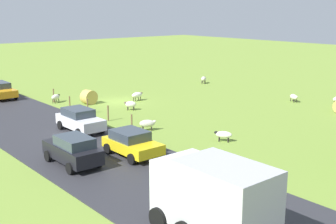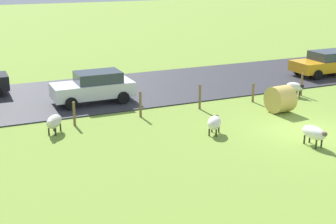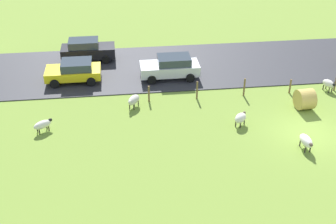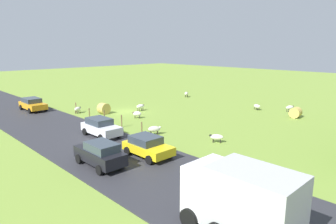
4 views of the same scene
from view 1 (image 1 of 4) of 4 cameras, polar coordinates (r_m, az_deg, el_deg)
The scene contains 19 objects.
ground_plane at distance 42.43m, azimuth -6.36°, elevation 1.34°, with size 160.00×160.00×0.00m, color olive.
road_strip at distance 38.01m, azimuth -18.86°, elevation -0.63°, with size 8.00×80.00×0.06m, color #2D2D33.
sheep_0 at distance 42.58m, azimuth -4.01°, elevation 2.20°, with size 1.30×0.61×0.83m.
sheep_1 at distance 32.03m, azimuth -2.68°, elevation -1.49°, with size 1.25×1.05×0.81m.
sheep_3 at distance 29.59m, azimuth 7.18°, elevation -2.92°, with size 1.00×1.17×0.72m.
sheep_4 at distance 42.89m, azimuth -14.29°, elevation 1.87°, with size 1.11×0.83×0.79m.
sheep_5 at distance 38.62m, azimuth -4.85°, elevation 0.99°, with size 1.07×1.04×0.80m.
sheep_6 at distance 52.56m, azimuth 4.62°, elevation 4.29°, with size 1.16×1.05×0.85m.
sheep_7 at distance 43.61m, azimuth 15.93°, elevation 1.88°, with size 1.00×1.28×0.73m.
hay_bale_0 at distance 41.60m, azimuth -10.17°, elevation 1.91°, with size 1.32×1.32×1.02m, color tan.
fence_post_0 at distance 43.29m, azimuth -14.55°, elevation 2.09°, with size 0.12×0.12×1.26m, color brown.
fence_post_1 at distance 40.50m, azimuth -12.58°, elevation 1.28°, with size 0.12×0.12×1.03m, color brown.
fence_post_2 at distance 37.72m, azimuth -10.34°, elevation 0.72°, with size 0.12×0.12×1.28m, color brown.
fence_post_3 at distance 35.03m, azimuth -7.74°, elevation -0.16°, with size 0.12×0.12×1.26m, color brown.
fence_post_4 at distance 32.46m, azimuth -4.71°, elevation -1.27°, with size 0.12×0.12×1.12m, color brown.
truck_0 at distance 16.88m, azimuth 5.97°, elevation -10.91°, with size 2.63×4.79×3.12m.
car_1 at distance 26.50m, azimuth -4.68°, elevation -3.96°, with size 2.16×3.86×1.49m.
car_2 at distance 25.39m, azimuth -12.18°, elevation -4.79°, with size 1.95×4.10×1.68m.
car_3 at distance 32.25m, azimuth -11.30°, elevation -0.96°, with size 2.03×4.20×1.62m.
Camera 1 is at (22.87, 34.68, 8.61)m, focal length 47.23 mm.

